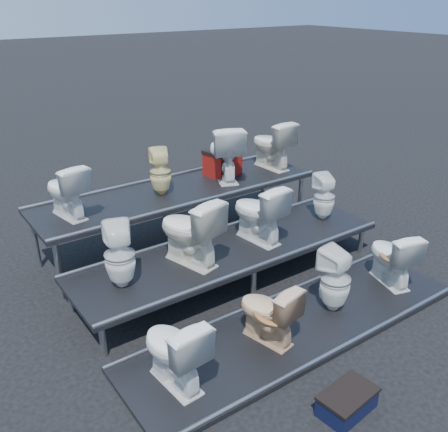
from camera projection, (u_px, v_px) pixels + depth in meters
ground at (231, 279)px, 6.62m from camera, size 80.00×80.00×0.00m
tier_front at (298, 326)px, 5.64m from camera, size 4.20×1.20×0.06m
tier_mid at (231, 264)px, 6.52m from camera, size 4.20×1.20×0.46m
tier_back at (180, 217)px, 7.41m from camera, size 4.20×1.20×0.86m
toilet_0 at (174, 350)px, 4.63m from camera, size 0.49×0.78×0.77m
toilet_1 at (268, 312)px, 5.24m from camera, size 0.53×0.75×0.70m
toilet_2 at (335, 280)px, 5.75m from camera, size 0.39×0.40×0.78m
toilet_3 at (392, 256)px, 6.30m from camera, size 0.60×0.81×0.74m
toilet_4 at (120, 255)px, 5.48m from camera, size 0.43×0.44×0.76m
toilet_5 at (189, 231)px, 5.93m from camera, size 0.67×0.93×0.85m
toilet_6 at (258, 212)px, 6.49m from camera, size 0.52×0.82×0.79m
toilet_7 at (324, 197)px, 7.16m from camera, size 0.37×0.38×0.67m
toilet_8 at (66, 190)px, 6.24m from camera, size 0.50×0.74×0.70m
toilet_9 at (160, 172)px, 6.95m from camera, size 0.38×0.38×0.66m
toilet_10 at (225, 152)px, 7.49m from camera, size 0.75×0.95×0.85m
toilet_11 at (272, 144)px, 7.99m from camera, size 0.47×0.78×0.78m
red_crate at (223, 164)px, 7.76m from camera, size 0.56×0.49×0.36m
step_stool at (347, 403)px, 4.50m from camera, size 0.55×0.37×0.19m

